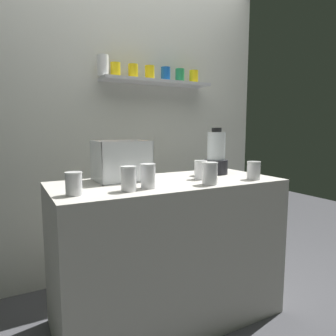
{
  "coord_description": "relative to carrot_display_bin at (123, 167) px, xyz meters",
  "views": [
    {
      "loc": [
        -0.87,
        -1.63,
        1.22
      ],
      "look_at": [
        0.0,
        0.0,
        0.98
      ],
      "focal_mm": 32.6,
      "sensor_mm": 36.0,
      "label": 1
    }
  ],
  "objects": [
    {
      "name": "blender_pitcher",
      "position": [
        0.67,
        -0.06,
        0.05
      ],
      "size": [
        0.17,
        0.17,
        0.33
      ],
      "color": "black",
      "rests_on": "counter"
    },
    {
      "name": "juice_cup_pomegranate_right",
      "position": [
        0.39,
        -0.38,
        -0.02
      ],
      "size": [
        0.09,
        0.09,
        0.13
      ],
      "color": "white",
      "rests_on": "counter"
    },
    {
      "name": "back_wall_unit",
      "position": [
        0.24,
        0.61,
        0.28
      ],
      "size": [
        2.6,
        0.24,
        2.5
      ],
      "color": "silver",
      "rests_on": "ground_plane"
    },
    {
      "name": "carrot_display_bin",
      "position": [
        0.0,
        0.0,
        0.0
      ],
      "size": [
        0.32,
        0.26,
        0.25
      ],
      "color": "white",
      "rests_on": "counter"
    },
    {
      "name": "juice_cup_orange_far_left",
      "position": [
        -0.36,
        -0.3,
        -0.03
      ],
      "size": [
        0.08,
        0.08,
        0.11
      ],
      "color": "white",
      "rests_on": "counter"
    },
    {
      "name": "juice_cup_orange_far_right",
      "position": [
        0.45,
        -0.2,
        -0.03
      ],
      "size": [
        0.08,
        0.08,
        0.12
      ],
      "color": "white",
      "rests_on": "counter"
    },
    {
      "name": "ground_plane",
      "position": [
        0.24,
        -0.16,
        -0.98
      ],
      "size": [
        8.0,
        8.0,
        0.0
      ],
      "primitive_type": "plane",
      "color": "#4C4C51"
    },
    {
      "name": "counter",
      "position": [
        0.24,
        -0.16,
        -0.53
      ],
      "size": [
        1.4,
        0.64,
        0.9
      ],
      "primitive_type": "cube",
      "color": "beige",
      "rests_on": "ground_plane"
    },
    {
      "name": "juice_cup_beet_middle",
      "position": [
        0.03,
        -0.31,
        -0.02
      ],
      "size": [
        0.08,
        0.08,
        0.13
      ],
      "color": "white",
      "rests_on": "counter"
    },
    {
      "name": "juice_cup_orange_left",
      "position": [
        -0.09,
        -0.33,
        -0.02
      ],
      "size": [
        0.08,
        0.08,
        0.13
      ],
      "color": "white",
      "rests_on": "counter"
    },
    {
      "name": "juice_cup_mango_rightmost",
      "position": [
        0.74,
        -0.37,
        -0.03
      ],
      "size": [
        0.09,
        0.09,
        0.11
      ],
      "color": "white",
      "rests_on": "counter"
    }
  ]
}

